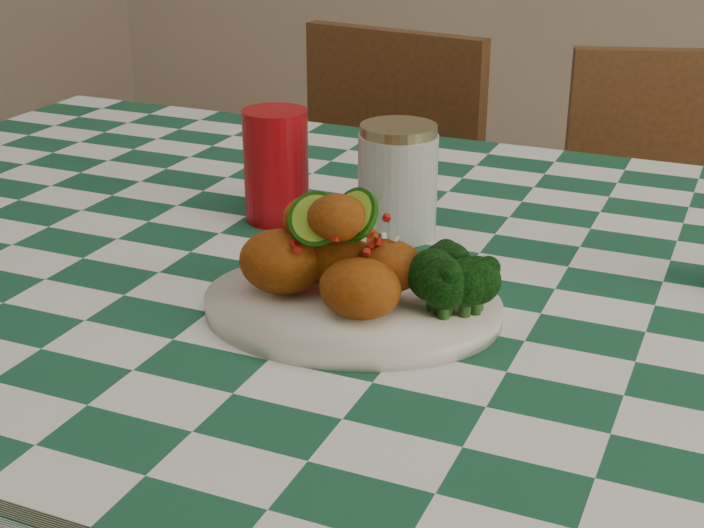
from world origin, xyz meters
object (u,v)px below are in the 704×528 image
at_px(plate, 352,306).
at_px(wooden_chair_left, 346,264).
at_px(mason_jar, 398,181).
at_px(fried_chicken_pile, 342,247).
at_px(red_tumbler, 276,166).
at_px(wooden_chair_right, 678,316).
at_px(ketchup_bottle, 282,157).

xyz_separation_m(plate, wooden_chair_left, (-0.39, 0.86, -0.35)).
bearing_deg(plate, mason_jar, 99.80).
relative_size(plate, fried_chicken_pile, 1.79).
relative_size(fried_chicken_pile, red_tumbler, 1.19).
distance_m(red_tumbler, wooden_chair_right, 0.91).
bearing_deg(ketchup_bottle, red_tumbler, -69.36).
bearing_deg(plate, fried_chicken_pile, 180.00).
distance_m(plate, ketchup_bottle, 0.35).
bearing_deg(fried_chicken_pile, wooden_chair_left, 113.63).
height_order(mason_jar, wooden_chair_left, mason_jar).
bearing_deg(wooden_chair_left, ketchup_bottle, -65.02).
bearing_deg(fried_chicken_pile, mason_jar, 97.21).
relative_size(red_tumbler, mason_jar, 1.03).
bearing_deg(red_tumbler, plate, -47.75).
height_order(ketchup_bottle, wooden_chair_left, ketchup_bottle).
relative_size(red_tumbler, ketchup_bottle, 1.10).
height_order(fried_chicken_pile, mason_jar, mason_jar).
relative_size(ketchup_bottle, mason_jar, 0.94).
height_order(ketchup_bottle, wooden_chair_right, ketchup_bottle).
bearing_deg(ketchup_bottle, wooden_chair_right, 51.95).
distance_m(plate, wooden_chair_left, 1.00).
distance_m(fried_chicken_pile, mason_jar, 0.23).
distance_m(plate, fried_chicken_pile, 0.06).
xyz_separation_m(plate, fried_chicken_pile, (-0.01, 0.00, 0.06)).
height_order(wooden_chair_left, wooden_chair_right, same).
bearing_deg(fried_chicken_pile, red_tumbler, 130.68).
bearing_deg(fried_chicken_pile, ketchup_bottle, 127.20).
bearing_deg(plate, red_tumbler, 132.25).
xyz_separation_m(plate, red_tumbler, (-0.20, 0.21, 0.06)).
distance_m(fried_chicken_pile, wooden_chair_left, 1.02).
bearing_deg(plate, wooden_chair_left, 114.22).
relative_size(plate, mason_jar, 2.21).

